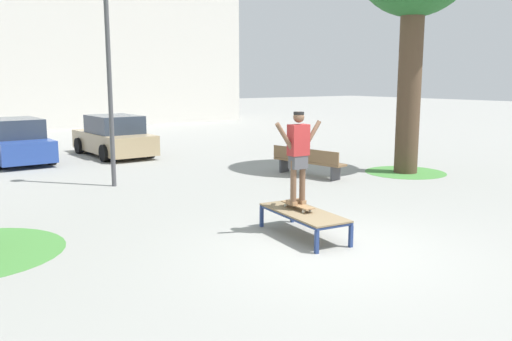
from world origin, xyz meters
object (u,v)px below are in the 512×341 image
Objects in this scene: car_tan at (114,137)px; light_post at (108,39)px; skate_box at (303,214)px; car_blue at (14,142)px; skateboard at (298,205)px; skater at (298,151)px; park_bench at (308,161)px.

light_post is (-2.06, -5.56, 3.13)m from car_tan.
car_blue is (-2.46, 12.41, 0.28)m from skate_box.
skate_box is at bearing -94.25° from car_tan.
light_post is at bearing -77.76° from car_blue.
skater is at bearing 86.90° from skateboard.
light_post is (1.29, -5.96, 3.13)m from car_blue.
skate_box is at bearing -79.75° from light_post.
skater is 12.49m from car_blue.
skateboard is at bearing 83.83° from skate_box.
light_post is at bearing -110.31° from car_tan.
light_post is (-5.18, 1.83, 3.38)m from park_bench.
light_post is (-1.19, 6.25, 2.29)m from skater.
skateboard is 0.14× the size of light_post.
car_tan is (0.87, 11.81, -0.84)m from skater.
car_tan is at bearing -6.81° from car_blue.
skater is 6.05m from park_bench.
skateboard is (0.02, 0.20, 0.12)m from skate_box.
skate_box is 2.43× the size of skateboard.
car_blue reaches higher than skateboard.
skate_box is 1.14m from skater.
car_tan is at bearing 69.69° from light_post.
car_tan is (3.35, -0.40, 0.00)m from car_blue.
park_bench reaches higher than skateboard.
park_bench is (3.99, 4.42, -0.09)m from skateboard.
skate_box is 0.34× the size of light_post.
car_tan is 8.02m from park_bench.
light_post is at bearing 100.76° from skateboard.
light_post is (-1.17, 6.45, 3.41)m from skate_box.
car_tan is 0.73× the size of light_post.
light_post reaches higher than skateboard.
skate_box is 0.81× the size of park_bench.
light_post reaches higher than skater.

